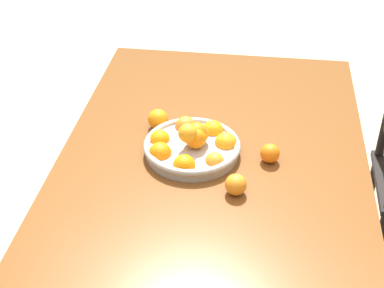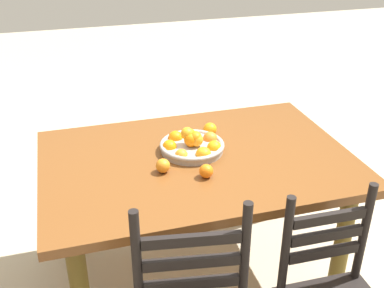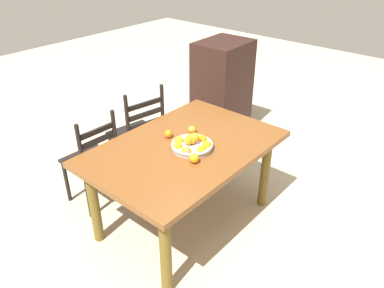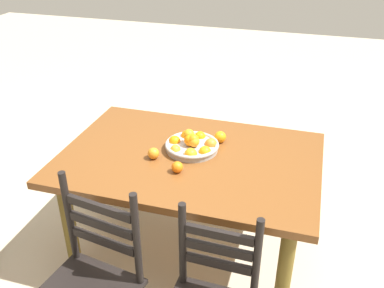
{
  "view_description": "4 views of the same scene",
  "coord_description": "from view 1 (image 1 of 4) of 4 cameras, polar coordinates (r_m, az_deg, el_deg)",
  "views": [
    {
      "loc": [
        1.56,
        0.14,
        1.9
      ],
      "look_at": [
        0.01,
        -0.07,
        0.8
      ],
      "focal_mm": 53.56,
      "sensor_mm": 36.0,
      "label": 1
    },
    {
      "loc": [
        0.59,
        1.94,
        1.9
      ],
      "look_at": [
        0.01,
        -0.07,
        0.8
      ],
      "focal_mm": 43.92,
      "sensor_mm": 36.0,
      "label": 2
    },
    {
      "loc": [
        -1.9,
        -1.7,
        2.25
      ],
      "look_at": [
        0.01,
        -0.07,
        0.8
      ],
      "focal_mm": 35.3,
      "sensor_mm": 36.0,
      "label": 3
    },
    {
      "loc": [
        -0.63,
        2.06,
        2.05
      ],
      "look_at": [
        0.01,
        -0.07,
        0.8
      ],
      "focal_mm": 39.56,
      "sensor_mm": 36.0,
      "label": 4
    }
  ],
  "objects": [
    {
      "name": "fruit_bowl",
      "position": [
        1.92,
        0.03,
        -0.09
      ],
      "size": [
        0.33,
        0.33,
        0.13
      ],
      "color": "#9E9994",
      "rests_on": "dining_table"
    },
    {
      "name": "orange_loose_0",
      "position": [
        1.76,
        4.38,
        -4.05
      ],
      "size": [
        0.07,
        0.07,
        0.07
      ],
      "primitive_type": "sphere",
      "color": "orange",
      "rests_on": "dining_table"
    },
    {
      "name": "dining_table",
      "position": [
        2.0,
        2.06,
        -3.37
      ],
      "size": [
        1.53,
        1.03,
        0.76
      ],
      "color": "brown",
      "rests_on": "ground"
    },
    {
      "name": "orange_loose_2",
      "position": [
        2.06,
        -3.4,
        2.49
      ],
      "size": [
        0.07,
        0.07,
        0.07
      ],
      "primitive_type": "sphere",
      "color": "orange",
      "rests_on": "dining_table"
    },
    {
      "name": "orange_loose_1",
      "position": [
        1.9,
        7.77,
        -0.92
      ],
      "size": [
        0.07,
        0.07,
        0.07
      ],
      "primitive_type": "sphere",
      "color": "orange",
      "rests_on": "dining_table"
    }
  ]
}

